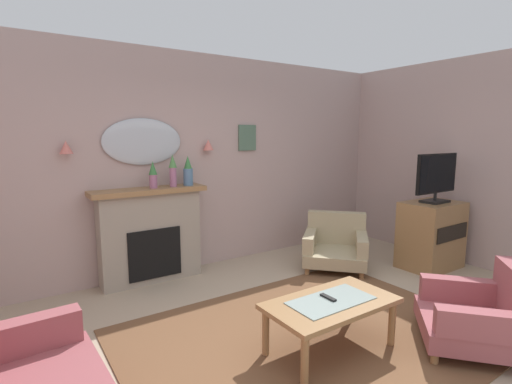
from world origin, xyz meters
The scene contains 17 objects.
floor centered at (0.00, 0.00, -0.05)m, with size 7.25×5.96×0.10m, color tan.
wall_back centered at (0.00, 2.53, 1.42)m, with size 7.25×0.10×2.84m, color #B29993.
patterned_rug centered at (0.00, 0.20, 0.01)m, with size 3.20×2.40×0.01m, color brown.
fireplace centered at (-0.74, 2.31, 0.57)m, with size 1.36×0.36×1.16m.
mantel_vase_left centered at (-0.69, 2.28, 1.33)m, with size 0.10×0.10×0.32m.
mantel_vase_right centered at (-0.44, 2.28, 1.37)m, with size 0.10×0.10×0.39m.
mantel_vase_centre centered at (-0.24, 2.28, 1.33)m, with size 0.12×0.12×0.37m.
wall_mirror centered at (-0.74, 2.45, 1.71)m, with size 0.96×0.06×0.56m, color #B2BCC6.
wall_sconce_left centered at (-1.59, 2.40, 1.66)m, with size 0.14×0.14×0.14m, color #D17066.
wall_sconce_right centered at (0.11, 2.40, 1.66)m, with size 0.14×0.14×0.14m, color #D17066.
framed_picture centered at (0.76, 2.46, 1.75)m, with size 0.28×0.03×0.36m, color #4C6B56.
coffee_table centered at (-0.02, -0.04, 0.38)m, with size 1.10×0.60×0.45m.
tv_remote centered at (-0.01, 0.00, 0.45)m, with size 0.04×0.16×0.02m, color black.
armchair_in_corner centered at (1.53, 1.42, 0.31)m, with size 1.15×1.14×0.71m.
armchair_by_coffee_table centered at (1.08, -0.74, 0.31)m, with size 1.14×1.14×0.71m.
tv_cabinet centered at (2.57, 0.67, 0.45)m, with size 0.80×0.57×0.90m.
tv_flatscreen centered at (2.57, 0.65, 1.25)m, with size 0.84×0.24×0.65m.
Camera 1 is at (-2.18, -2.14, 1.80)m, focal length 26.65 mm.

